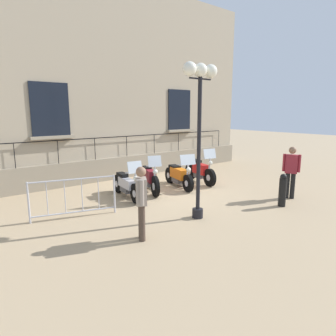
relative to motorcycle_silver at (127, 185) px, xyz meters
name	(u,v)px	position (x,y,z in m)	size (l,w,h in m)	color
ground_plane	(165,189)	(-0.05, 1.59, -0.41)	(60.00, 60.00, 0.00)	tan
building_facade	(120,86)	(-3.00, 1.59, 3.32)	(0.82, 13.40, 7.72)	tan
motorcycle_silver	(127,185)	(0.00, 0.00, 0.00)	(2.04, 0.62, 1.28)	black
motorcycle_maroon	(150,179)	(-0.13, 0.99, 0.05)	(1.94, 0.82, 1.34)	black
motorcycle_orange	(179,176)	(0.03, 2.17, 0.02)	(2.03, 0.84, 1.29)	black
motorcycle_red	(200,171)	(0.01, 3.27, 0.04)	(1.97, 0.71, 1.39)	black
lamppost	(200,105)	(2.72, 0.49, 2.47)	(0.33, 1.03, 3.86)	black
crowd_barrier	(74,197)	(0.71, -2.01, 0.16)	(0.63, 2.09, 1.05)	#B7B7BF
bollard	(283,190)	(3.58, 3.07, 0.08)	(0.21, 0.21, 0.97)	black
pedestrian_standing	(291,170)	(3.28, 4.01, 0.52)	(0.48, 0.36, 1.65)	black
pedestrian_walking	(141,199)	(2.92, -1.39, 0.49)	(0.47, 0.37, 1.60)	#47382D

